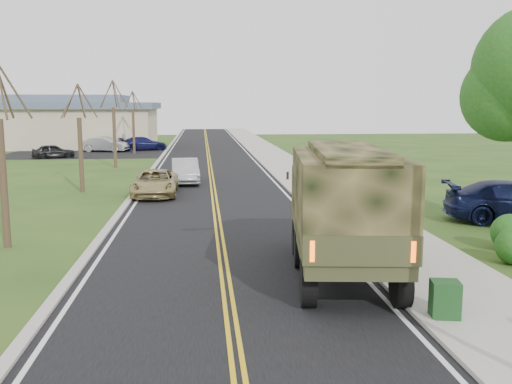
{
  "coord_description": "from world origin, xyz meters",
  "views": [
    {
      "loc": [
        -0.58,
        -8.96,
        4.66
      ],
      "look_at": [
        1.17,
        9.5,
        1.8
      ],
      "focal_mm": 40.0,
      "sensor_mm": 36.0,
      "label": 1
    }
  ],
  "objects": [
    {
      "name": "ground",
      "position": [
        0.0,
        0.0,
        0.0
      ],
      "size": [
        160.0,
        160.0,
        0.0
      ],
      "primitive_type": "plane",
      "color": "#244416",
      "rests_on": "ground"
    },
    {
      "name": "road",
      "position": [
        0.0,
        40.0,
        0.01
      ],
      "size": [
        8.0,
        120.0,
        0.01
      ],
      "primitive_type": "cube",
      "color": "black",
      "rests_on": "ground"
    },
    {
      "name": "curb_right",
      "position": [
        4.15,
        40.0,
        0.06
      ],
      "size": [
        0.3,
        120.0,
        0.12
      ],
      "primitive_type": "cube",
      "color": "#9E998E",
      "rests_on": "ground"
    },
    {
      "name": "sidewalk_right",
      "position": [
        5.9,
        40.0,
        0.05
      ],
      "size": [
        3.2,
        120.0,
        0.1
      ],
      "primitive_type": "cube",
      "color": "#9E998E",
      "rests_on": "ground"
    },
    {
      "name": "curb_left",
      "position": [
        -4.15,
        40.0,
        0.05
      ],
      "size": [
        0.3,
        120.0,
        0.1
      ],
      "primitive_type": "cube",
      "color": "#9E998E",
      "rests_on": "ground"
    },
    {
      "name": "bare_tree_a",
      "position": [
        -7.0,
        10.0,
        2.63
      ],
      "size": [
        1.93,
        2.26,
        6.08
      ],
      "color": "#38281C",
      "rests_on": "ground"
    },
    {
      "name": "bare_tree_b",
      "position": [
        -7.0,
        22.0,
        2.48
      ],
      "size": [
        1.83,
        2.14,
        5.73
      ],
      "color": "#38281C",
      "rests_on": "ground"
    },
    {
      "name": "bare_tree_c",
      "position": [
        -7.0,
        34.0,
        2.78
      ],
      "size": [
        2.04,
        2.39,
        6.42
      ],
      "color": "#38281C",
      "rests_on": "ground"
    },
    {
      "name": "bare_tree_d",
      "position": [
        -7.0,
        46.0,
        2.55
      ],
      "size": [
        1.88,
        2.2,
        5.91
      ],
      "color": "#38281C",
      "rests_on": "ground"
    },
    {
      "name": "commercial_building",
      "position": [
        -15.98,
        55.97,
        2.69
      ],
      "size": [
        25.5,
        21.5,
        5.65
      ],
      "color": "tan",
      "rests_on": "ground"
    },
    {
      "name": "military_truck",
      "position": [
        3.17,
        5.86,
        2.05
      ],
      "size": [
        3.31,
        7.42,
        3.58
      ],
      "rotation": [
        0.0,
        0.0,
        -0.12
      ],
      "color": "black",
      "rests_on": "ground"
    },
    {
      "name": "suv_champagne",
      "position": [
        -3.0,
        20.36,
        0.66
      ],
      "size": [
        2.22,
        4.79,
        1.33
      ],
      "primitive_type": "imported",
      "rotation": [
        0.0,
        0.0,
        0.0
      ],
      "color": "tan",
      "rests_on": "ground"
    },
    {
      "name": "sedan_silver",
      "position": [
        -1.6,
        25.04,
        0.72
      ],
      "size": [
        1.82,
        4.48,
        1.45
      ],
      "primitive_type": "imported",
      "rotation": [
        0.0,
        0.0,
        0.07
      ],
      "color": "#BABBBF",
      "rests_on": "ground"
    },
    {
      "name": "utility_box_near",
      "position": [
        4.6,
        2.4,
        0.5
      ],
      "size": [
        0.68,
        0.6,
        0.8
      ],
      "primitive_type": "cube",
      "rotation": [
        0.0,
        0.0,
        -0.18
      ],
      "color": "#163F18",
      "rests_on": "sidewalk_right"
    },
    {
      "name": "lot_car_dark",
      "position": [
        -13.47,
        42.0,
        0.61
      ],
      "size": [
        3.88,
        2.49,
        1.23
      ],
      "primitive_type": "imported",
      "rotation": [
        0.0,
        0.0,
        1.88
      ],
      "color": "black",
      "rests_on": "ground"
    },
    {
      "name": "lot_car_silver",
      "position": [
        -10.12,
        48.43,
        0.75
      ],
      "size": [
        4.78,
        2.59,
        1.49
      ],
      "primitive_type": "imported",
      "rotation": [
        0.0,
        0.0,
        1.34
      ],
      "color": "#AAAAAF",
      "rests_on": "ground"
    },
    {
      "name": "lot_car_navy",
      "position": [
        -6.55,
        50.0,
        0.69
      ],
      "size": [
        5.12,
        3.13,
        1.39
      ],
      "primitive_type": "imported",
      "rotation": [
        0.0,
        0.0,
        1.84
      ],
      "color": "#0F1039",
      "rests_on": "ground"
    }
  ]
}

